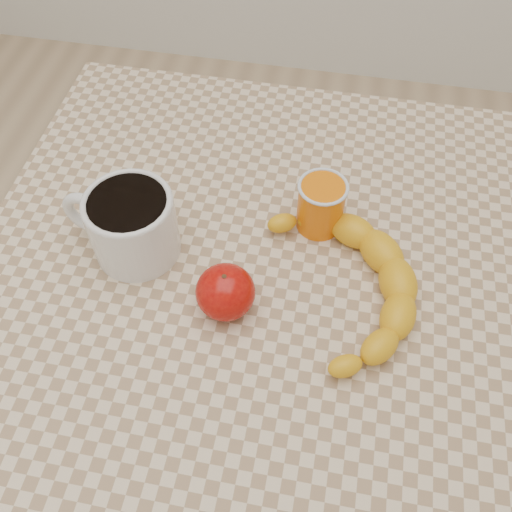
% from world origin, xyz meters
% --- Properties ---
extents(ground, '(3.00, 3.00, 0.00)m').
position_xyz_m(ground, '(0.00, 0.00, 0.00)').
color(ground, tan).
rests_on(ground, ground).
extents(table, '(0.80, 0.80, 0.75)m').
position_xyz_m(table, '(0.00, 0.00, 0.66)').
color(table, beige).
rests_on(table, ground).
extents(coffee_mug, '(0.17, 0.14, 0.10)m').
position_xyz_m(coffee_mug, '(-0.17, -0.00, 0.81)').
color(coffee_mug, silver).
rests_on(coffee_mug, table).
extents(orange_juice_glass, '(0.07, 0.07, 0.08)m').
position_xyz_m(orange_juice_glass, '(0.08, 0.09, 0.79)').
color(orange_juice_glass, orange).
rests_on(orange_juice_glass, table).
extents(apple, '(0.09, 0.09, 0.07)m').
position_xyz_m(apple, '(-0.03, -0.07, 0.79)').
color(apple, '#880404').
rests_on(apple, table).
extents(banana, '(0.40, 0.44, 0.05)m').
position_xyz_m(banana, '(0.13, -0.02, 0.77)').
color(banana, gold).
rests_on(banana, table).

